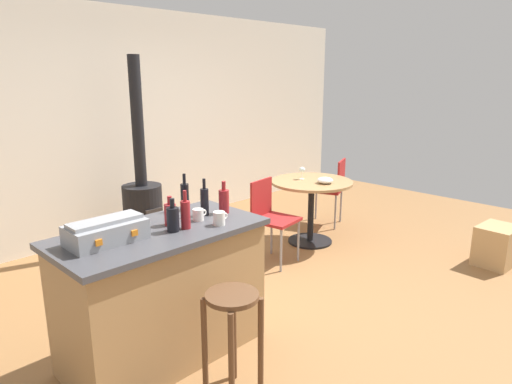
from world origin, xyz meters
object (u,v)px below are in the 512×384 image
bottle_0 (173,219)px  folding_chair_far (332,186)px  folding_chair_near (271,214)px  wine_glass (302,170)px  wood_stove (143,202)px  toolbox (106,231)px  bottle_1 (170,214)px  cup_0 (219,218)px  kitchen_island (163,293)px  dining_table (311,196)px  bottle_4 (185,196)px  cardboard_box (497,245)px  serving_bowl (325,180)px  wooden_stool (232,324)px  cup_1 (198,215)px  bottle_3 (185,214)px  bottle_5 (224,201)px  bottle_2 (205,201)px

bottle_0 → folding_chair_far: bearing=16.9°
folding_chair_near → wine_glass: bearing=14.0°
wood_stove → toolbox: wood_stove is taller
bottle_1 → cup_0: (0.23, -0.24, -0.03)m
kitchen_island → toolbox: size_ratio=3.02×
dining_table → wine_glass: size_ratio=6.51×
bottle_1 → bottle_4: size_ratio=0.72×
folding_chair_far → wood_stove: size_ratio=0.41×
bottle_0 → cup_0: bottle_0 is taller
kitchen_island → wine_glass: kitchen_island is taller
bottle_1 → cardboard_box: bottle_1 is taller
serving_bowl → cardboard_box: 1.89m
toolbox → cup_0: size_ratio=3.91×
cardboard_box → wooden_stool: bearing=172.0°
bottle_1 → cup_1: size_ratio=1.77×
bottle_3 → cup_1: bearing=25.1°
dining_table → serving_bowl: (0.00, -0.18, 0.21)m
bottle_1 → serving_bowl: bearing=10.3°
bottle_4 → wine_glass: bottle_4 is taller
kitchen_island → cup_1: bearing=-4.4°
cup_0 → dining_table: bearing=21.8°
folding_chair_far → bottle_3: size_ratio=3.34×
dining_table → bottle_5: 2.09m
kitchen_island → bottle_4: bearing=32.1°
toolbox → bottle_4: bottle_4 is taller
wine_glass → bottle_3: bearing=-159.1°
folding_chair_near → wood_stove: bearing=117.9°
folding_chair_far → wine_glass: size_ratio=6.07×
toolbox → bottle_5: 0.91m
wood_stove → cup_1: wood_stove is taller
bottle_5 → cup_1: 0.25m
folding_chair_near → bottle_5: bearing=-152.4°
bottle_0 → cup_1: bearing=14.3°
cup_0 → wine_glass: size_ratio=0.82×
folding_chair_near → bottle_5: bottle_5 is taller
wood_stove → bottle_1: bearing=-116.1°
kitchen_island → wood_stove: 2.19m
folding_chair_near → bottle_4: size_ratio=3.09×
folding_chair_near → bottle_4: bearing=-165.3°
folding_chair_far → bottle_0: 3.31m
folding_chair_far → bottle_3: 3.23m
kitchen_island → bottle_3: bearing=-36.5°
kitchen_island → bottle_1: bearing=16.5°
folding_chair_far → cup_1: (-2.87, -0.89, 0.45)m
wood_stove → wine_glass: size_ratio=14.82×
wood_stove → wine_glass: bearing=-38.5°
bottle_1 → cardboard_box: 3.50m
bottle_2 → bottle_5: bottle_2 is taller
bottle_5 → dining_table: bearing=19.1°
dining_table → wood_stove: size_ratio=0.44×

